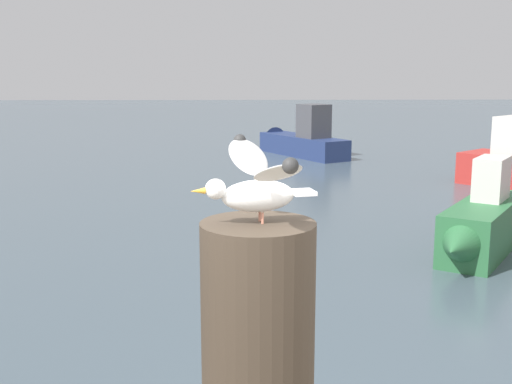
# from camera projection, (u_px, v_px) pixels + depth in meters

# --- Properties ---
(mooring_post) EXTENTS (0.37, 0.37, 0.78)m
(mooring_post) POSITION_uv_depth(u_px,v_px,m) (258.00, 341.00, 2.09)
(mooring_post) COLOR #382D23
(mooring_post) RESTS_ON harbor_quay
(seagull) EXTENTS (0.39, 0.66, 0.25)m
(seagull) POSITION_uv_depth(u_px,v_px,m) (257.00, 183.00, 1.99)
(seagull) COLOR tan
(seagull) RESTS_ON mooring_post
(boat_green) EXTENTS (2.39, 3.08, 1.47)m
(boat_green) POSITION_uv_depth(u_px,v_px,m) (482.00, 224.00, 9.98)
(boat_green) COLOR #2D6B3D
(boat_green) RESTS_ON ground_plane
(boat_navy) EXTENTS (3.09, 4.43, 1.84)m
(boat_navy) POSITION_uv_depth(u_px,v_px,m) (298.00, 140.00, 21.80)
(boat_navy) COLOR navy
(boat_navy) RESTS_ON ground_plane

